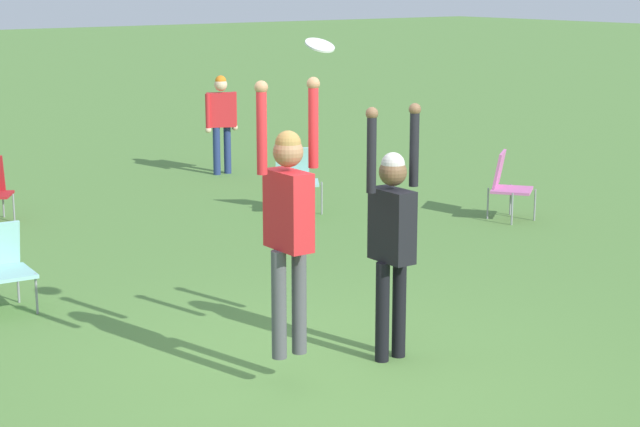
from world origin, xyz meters
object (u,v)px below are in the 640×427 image
(person_jumping, at_px, (289,211))
(person_defending, at_px, (392,226))
(camping_chair_4, at_px, (506,181))
(person_spectator_near, at_px, (221,115))
(frisbee, at_px, (320,45))
(camping_chair_1, at_px, (297,175))

(person_jumping, height_order, person_defending, person_jumping)
(camping_chair_4, relative_size, person_spectator_near, 0.55)
(frisbee, height_order, camping_chair_4, frisbee)
(camping_chair_4, distance_m, person_spectator_near, 5.39)
(person_jumping, distance_m, frisbee, 1.31)
(camping_chair_1, bearing_deg, person_spectator_near, -69.06)
(camping_chair_1, bearing_deg, person_jumping, 87.87)
(person_jumping, height_order, frisbee, frisbee)
(frisbee, relative_size, camping_chair_1, 0.26)
(person_defending, relative_size, camping_chair_1, 2.41)
(person_defending, xyz_separation_m, person_spectator_near, (3.56, 8.45, -0.19))
(camping_chair_1, relative_size, person_spectator_near, 0.55)
(camping_chair_1, height_order, person_spectator_near, person_spectator_near)
(frisbee, bearing_deg, camping_chair_4, 29.91)
(camping_chair_1, distance_m, camping_chair_4, 2.87)
(person_jumping, bearing_deg, frisbee, -90.20)
(camping_chair_4, xyz_separation_m, person_spectator_near, (-1.29, 5.22, 0.47))
(person_defending, height_order, frisbee, frisbee)
(camping_chair_1, relative_size, camping_chair_4, 1.01)
(person_jumping, bearing_deg, camping_chair_4, -59.83)
(person_jumping, relative_size, frisbee, 9.40)
(camping_chair_1, xyz_separation_m, camping_chair_4, (2.05, -2.01, -0.02))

